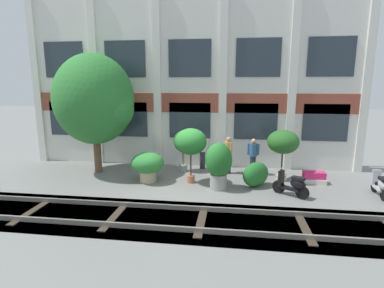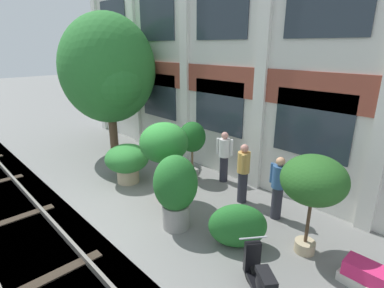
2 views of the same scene
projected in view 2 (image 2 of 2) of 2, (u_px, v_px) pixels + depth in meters
ground_plane at (141, 202)px, 8.31m from camera, size 80.00×80.00×0.00m
apartment_facade at (226, 37)px, 9.15m from camera, size 15.97×0.64×8.82m
rail_tracks at (29, 254)px, 6.45m from camera, size 23.61×2.80×0.43m
broadleaf_tree at (108, 72)px, 11.06m from camera, size 3.66×3.49×5.30m
potted_plant_low_pan at (314, 182)px, 5.83m from camera, size 1.28×1.28×2.15m
potted_plant_terracotta_small at (192, 139)px, 9.41m from camera, size 0.85×0.85×1.89m
potted_plant_tall_urn at (164, 144)px, 7.86m from camera, size 1.29×1.29×2.25m
potted_plant_stone_basin at (127, 160)px, 9.34m from camera, size 1.36×1.36×1.23m
potted_plant_square_trough at (369, 279)px, 5.28m from camera, size 0.99×0.57×0.48m
potted_plant_ribbed_drum at (176, 188)px, 6.88m from camera, size 1.03×1.03×1.81m
scooter_second_parked at (260, 282)px, 4.94m from camera, size 1.17×0.88×0.98m
resident_by_doorway at (224, 155)px, 9.35m from camera, size 0.49×0.34×1.63m
resident_watching_tracks at (243, 172)px, 8.08m from camera, size 0.34×0.47×1.68m
resident_near_plants at (278, 186)px, 7.31m from camera, size 0.53×0.34×1.63m
topiary_hedge at (238, 226)px, 6.38m from camera, size 1.39×1.38×0.97m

